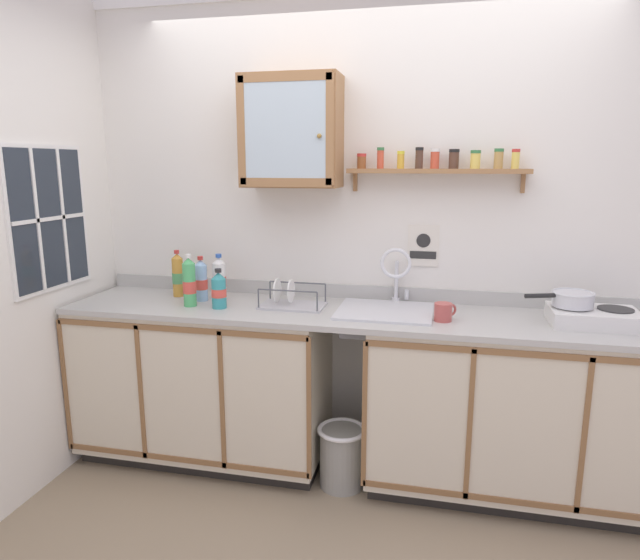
{
  "coord_description": "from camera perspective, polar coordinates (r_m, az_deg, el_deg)",
  "views": [
    {
      "loc": [
        0.43,
        -2.41,
        1.7
      ],
      "look_at": [
        -0.23,
        0.5,
        1.07
      ],
      "focal_mm": 30.99,
      "sensor_mm": 36.0,
      "label": 1
    }
  ],
  "objects": [
    {
      "name": "window",
      "position": [
        3.25,
        -26.24,
        5.71
      ],
      "size": [
        0.03,
        0.59,
        0.76
      ],
      "color": "#262D38"
    },
    {
      "name": "saucepan",
      "position": [
        2.95,
        24.59,
        -1.74
      ],
      "size": [
        0.33,
        0.2,
        0.07
      ],
      "color": "silver",
      "rests_on": "hot_plate_stove"
    },
    {
      "name": "dish_rack",
      "position": [
        3.01,
        -3.03,
        -2.24
      ],
      "size": [
        0.35,
        0.22,
        0.15
      ],
      "color": "#B2B2B7",
      "rests_on": "countertop"
    },
    {
      "name": "trash_bin",
      "position": [
        3.1,
        2.26,
        -17.64
      ],
      "size": [
        0.26,
        0.26,
        0.33
      ],
      "color": "gray",
      "rests_on": "ground"
    },
    {
      "name": "sink",
      "position": [
        2.95,
        6.85,
        -3.37
      ],
      "size": [
        0.49,
        0.48,
        0.42
      ],
      "color": "silver",
      "rests_on": "countertop"
    },
    {
      "name": "mug",
      "position": [
        2.8,
        12.64,
        -3.24
      ],
      "size": [
        0.11,
        0.1,
        0.09
      ],
      "color": "#B24C47",
      "rests_on": "countertop"
    },
    {
      "name": "bottle_juice_amber_4",
      "position": [
        3.33,
        -14.47,
        0.46
      ],
      "size": [
        0.07,
        0.07,
        0.27
      ],
      "color": "gold",
      "rests_on": "countertop"
    },
    {
      "name": "floor",
      "position": [
        2.98,
        2.33,
        -22.95
      ],
      "size": [
        6.22,
        6.22,
        0.0
      ],
      "primitive_type": "plane",
      "color": "gray",
      "rests_on": "ground"
    },
    {
      "name": "hot_plate_stove",
      "position": [
        2.98,
        26.44,
        -3.45
      ],
      "size": [
        0.41,
        0.28,
        0.08
      ],
      "color": "silver",
      "rests_on": "countertop"
    },
    {
      "name": "countertop",
      "position": [
        2.93,
        3.85,
        -3.54
      ],
      "size": [
        3.18,
        0.62,
        0.03
      ],
      "primitive_type": "cube",
      "color": "#B2B2AD",
      "rests_on": "lower_cabinet_run"
    },
    {
      "name": "wall_cabinet",
      "position": [
        3.07,
        -2.97,
        15.03
      ],
      "size": [
        0.53,
        0.28,
        0.59
      ],
      "color": "#996B42"
    },
    {
      "name": "lower_cabinet_run_right",
      "position": [
        3.08,
        19.71,
        -12.62
      ],
      "size": [
        1.52,
        0.6,
        0.91
      ],
      "color": "black",
      "rests_on": "ground"
    },
    {
      "name": "back_wall",
      "position": [
        3.16,
        4.86,
        5.17
      ],
      "size": [
        3.82,
        0.07,
        2.65
      ],
      "color": "silver",
      "rests_on": "ground"
    },
    {
      "name": "backsplash",
      "position": [
        3.19,
        4.66,
        -1.26
      ],
      "size": [
        3.18,
        0.02,
        0.08
      ],
      "primitive_type": "cube",
      "color": "#B2B2AD",
      "rests_on": "countertop"
    },
    {
      "name": "bottle_water_blue_2",
      "position": [
        3.2,
        -12.17,
        -0.09
      ],
      "size": [
        0.07,
        0.07,
        0.26
      ],
      "color": "#8CB7E0",
      "rests_on": "countertop"
    },
    {
      "name": "warning_sign",
      "position": [
        3.11,
        10.62,
        3.48
      ],
      "size": [
        0.17,
        0.01,
        0.23
      ],
      "color": "silver"
    },
    {
      "name": "bottle_opaque_white_3",
      "position": [
        3.21,
        -10.35,
        0.11
      ],
      "size": [
        0.08,
        0.08,
        0.26
      ],
      "color": "white",
      "rests_on": "countertop"
    },
    {
      "name": "spice_shelf",
      "position": [
        3.02,
        12.1,
        11.33
      ],
      "size": [
        0.94,
        0.14,
        0.23
      ],
      "color": "#996B42"
    },
    {
      "name": "bottle_detergent_teal_1",
      "position": [
        3.02,
        -10.4,
        -1.08
      ],
      "size": [
        0.08,
        0.08,
        0.22
      ],
      "color": "teal",
      "rests_on": "countertop"
    },
    {
      "name": "lower_cabinet_run",
      "position": [
        3.33,
        -11.82,
        -10.29
      ],
      "size": [
        1.42,
        0.6,
        0.91
      ],
      "color": "black",
      "rests_on": "ground"
    },
    {
      "name": "bottle_soda_green_0",
      "position": [
        3.08,
        -13.34,
        -0.29
      ],
      "size": [
        0.07,
        0.07,
        0.29
      ],
      "color": "#4CB266",
      "rests_on": "countertop"
    }
  ]
}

